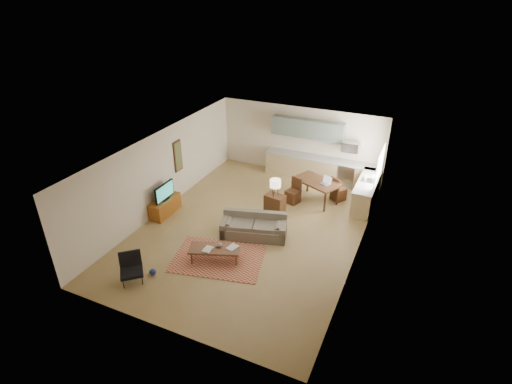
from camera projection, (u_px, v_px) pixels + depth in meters
The scene contains 25 objects.
room at pixel (252, 190), 11.88m from camera, with size 9.00×9.00×9.00m.
kitchen_counter_back at pixel (319, 169), 15.34m from camera, with size 4.26×0.64×0.92m, color tan, non-canonical shape.
kitchen_counter_right at pixel (366, 192), 13.65m from camera, with size 0.64×2.26×0.92m, color tan, non-canonical shape.
kitchen_range at pixel (347, 174), 14.94m from camera, with size 0.62×0.62×0.90m, color #A5A8AD.
kitchen_microwave at pixel (351, 147), 14.44m from camera, with size 0.62×0.40×0.35m, color #A5A8AD.
upper_cabinets at pixel (307, 129), 14.97m from camera, with size 2.80×0.34×0.70m, color slate.
window_right at pixel (380, 165), 13.03m from camera, with size 0.02×1.40×1.05m, color white.
wall_art_left at pixel (178, 156), 13.68m from camera, with size 0.06×0.42×1.10m, color olive, non-canonical shape.
triptych at pixel (298, 131), 15.32m from camera, with size 1.70×0.04×0.50m, color beige, non-canonical shape.
rug at pixel (218, 258), 11.16m from camera, with size 2.47×1.71×0.02m, color maroon.
sofa at pixel (254, 226), 11.99m from camera, with size 2.04×0.89×0.71m, color #675E4F, non-canonical shape.
coffee_table at pixel (215, 254), 11.01m from camera, with size 1.41×0.56×0.42m, color #553321, non-canonical shape.
book_a at pixel (204, 248), 10.87m from camera, with size 0.24×0.31×0.03m, color maroon.
book_b at pixel (229, 246), 10.98m from camera, with size 0.30×0.36×0.02m, color navy.
vase at pixel (219, 244), 10.91m from camera, with size 0.17×0.17×0.17m, color black.
armchair at pixel (131, 269), 10.19m from camera, with size 0.65×0.65×0.74m, color black, non-canonical shape.
tv_credenza at pixel (165, 206), 13.18m from camera, with size 0.47×1.21×0.56m, color brown, non-canonical shape.
tv at pixel (164, 192), 12.90m from camera, with size 0.09×0.93×0.56m, color black, non-canonical shape.
console_table at pixel (275, 205), 13.09m from camera, with size 0.62×0.42×0.73m, color #391F11, non-canonical shape.
table_lamp at pixel (275, 187), 12.78m from camera, with size 0.35×0.35×0.58m, color beige, non-canonical shape.
dining_table at pixel (316, 191), 13.89m from camera, with size 1.55×0.89×0.79m, color #391F11, non-canonical shape.
dining_chair_near at pixel (293, 191), 13.78m from camera, with size 0.43×0.45×0.90m, color #391F11, non-canonical shape.
dining_chair_far at pixel (339, 188), 13.95m from camera, with size 0.42×0.44×0.89m, color #391F11, non-canonical shape.
laptop at pixel (325, 181), 13.45m from camera, with size 0.33×0.25×0.25m, color #A5A8AD, non-canonical shape.
soap_bottle at pixel (366, 176), 13.50m from camera, with size 0.09×0.10×0.19m, color beige.
Camera 1 is at (4.44, -9.52, 6.92)m, focal length 28.00 mm.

